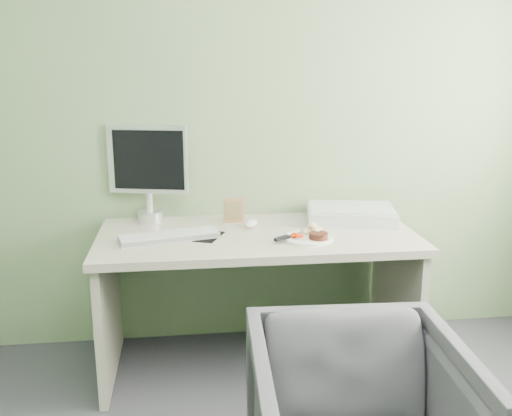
{
  "coord_description": "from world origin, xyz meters",
  "views": [
    {
      "loc": [
        -0.35,
        -1.12,
        1.57
      ],
      "look_at": [
        -0.02,
        1.5,
        0.89
      ],
      "focal_mm": 40.0,
      "sensor_mm": 36.0,
      "label": 1
    }
  ],
  "objects": [
    {
      "name": "scanner",
      "position": [
        0.53,
        1.78,
        0.77
      ],
      "size": [
        0.52,
        0.39,
        0.07
      ],
      "primitive_type": "cube",
      "rotation": [
        0.0,
        0.0,
        -0.19
      ],
      "color": "silver",
      "rests_on": "desk"
    },
    {
      "name": "monitor",
      "position": [
        -0.55,
        1.94,
        1.02
      ],
      "size": [
        0.43,
        0.16,
        0.52
      ],
      "rotation": [
        0.0,
        0.0,
        -0.24
      ],
      "color": "silver",
      "rests_on": "desk"
    },
    {
      "name": "carrot_heap",
      "position": [
        0.18,
        1.48,
        0.76
      ],
      "size": [
        0.05,
        0.05,
        0.04
      ],
      "primitive_type": "cube",
      "rotation": [
        0.0,
        0.0,
        0.02
      ],
      "color": "#F33405",
      "rests_on": "plate"
    },
    {
      "name": "mousepad",
      "position": [
        -0.3,
        1.61,
        0.73
      ],
      "size": [
        0.28,
        0.27,
        0.0
      ],
      "primitive_type": "cube",
      "rotation": [
        0.0,
        0.0,
        -0.41
      ],
      "color": "black",
      "rests_on": "desk"
    },
    {
      "name": "steak",
      "position": [
        0.28,
        1.45,
        0.76
      ],
      "size": [
        0.09,
        0.09,
        0.03
      ],
      "primitive_type": "cylinder",
      "rotation": [
        0.0,
        0.0,
        -0.03
      ],
      "color": "black",
      "rests_on": "plate"
    },
    {
      "name": "wall_back",
      "position": [
        0.0,
        2.0,
        1.35
      ],
      "size": [
        3.5,
        0.0,
        3.5
      ],
      "primitive_type": "plane",
      "rotation": [
        1.57,
        0.0,
        0.0
      ],
      "color": "gray",
      "rests_on": "floor"
    },
    {
      "name": "plate",
      "position": [
        0.23,
        1.48,
        0.74
      ],
      "size": [
        0.24,
        0.24,
        0.01
      ],
      "primitive_type": "cylinder",
      "color": "white",
      "rests_on": "desk"
    },
    {
      "name": "keyboard",
      "position": [
        -0.44,
        1.57,
        0.75
      ],
      "size": [
        0.5,
        0.25,
        0.02
      ],
      "primitive_type": "cube",
      "rotation": [
        0.0,
        0.0,
        0.25
      ],
      "color": "white",
      "rests_on": "desk"
    },
    {
      "name": "potato_pile",
      "position": [
        0.27,
        1.53,
        0.77
      ],
      "size": [
        0.11,
        0.1,
        0.05
      ],
      "primitive_type": "ellipsoid",
      "rotation": [
        0.0,
        0.0,
        -0.32
      ],
      "color": "tan",
      "rests_on": "plate"
    },
    {
      "name": "eyedrop_bottle",
      "position": [
        -0.13,
        1.84,
        0.76
      ],
      "size": [
        0.03,
        0.03,
        0.07
      ],
      "color": "white",
      "rests_on": "desk"
    },
    {
      "name": "steak_knife",
      "position": [
        0.13,
        1.47,
        0.75
      ],
      "size": [
        0.2,
        0.16,
        0.02
      ],
      "rotation": [
        0.0,
        0.0,
        0.65
      ],
      "color": "silver",
      "rests_on": "plate"
    },
    {
      "name": "computer_mouse",
      "position": [
        -0.02,
        1.74,
        0.75
      ],
      "size": [
        0.1,
        0.12,
        0.04
      ],
      "primitive_type": "ellipsoid",
      "rotation": [
        0.0,
        0.0,
        -0.43
      ],
      "color": "white",
      "rests_on": "desk"
    },
    {
      "name": "photo_frame",
      "position": [
        -0.1,
        1.83,
        0.8
      ],
      "size": [
        0.11,
        0.02,
        0.14
      ],
      "primitive_type": "cube",
      "rotation": [
        0.0,
        0.0,
        0.04
      ],
      "color": "#946945",
      "rests_on": "desk"
    },
    {
      "name": "desk",
      "position": [
        0.0,
        1.62,
        0.55
      ],
      "size": [
        1.6,
        0.75,
        0.73
      ],
      "color": "#C1B4A1",
      "rests_on": "floor"
    }
  ]
}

